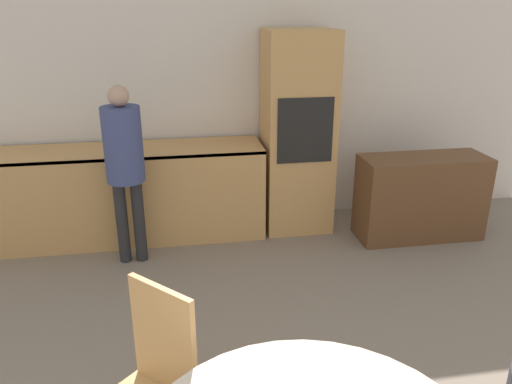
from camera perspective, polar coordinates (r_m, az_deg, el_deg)
wall_back at (r=5.01m, az=-4.03°, el=11.03°), size 6.81×0.05×2.60m
kitchen_counter at (r=4.91m, az=-16.34°, el=-0.17°), size 2.89×0.60×0.89m
oven_unit at (r=4.87m, az=4.73°, el=6.71°), size 0.65×0.59×1.93m
sideboard at (r=5.04m, az=18.28°, el=-0.56°), size 1.19×0.45×0.81m
chair_far_left at (r=2.44m, az=-11.81°, el=-20.44°), size 0.57×0.57×1.01m
person_standing at (r=4.26m, az=-14.82°, el=3.91°), size 0.32×0.32×1.55m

